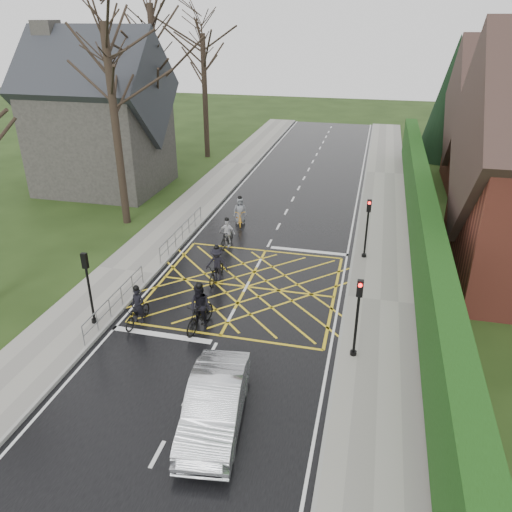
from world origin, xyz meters
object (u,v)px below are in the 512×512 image
at_px(cyclist_back, 200,311).
at_px(car, 215,404).
at_px(cyclist_mid, 217,268).
at_px(cyclist_lead, 240,214).
at_px(cyclist_rear, 138,311).
at_px(cyclist_front, 227,236).

bearing_deg(cyclist_back, car, -54.85).
distance_m(cyclist_mid, cyclist_lead, 7.18).
bearing_deg(cyclist_back, cyclist_mid, 109.31).
xyz_separation_m(cyclist_mid, car, (2.73, -8.76, 0.09)).
distance_m(cyclist_rear, cyclist_mid, 4.65).
bearing_deg(cyclist_rear, cyclist_lead, 89.72).
distance_m(cyclist_mid, cyclist_front, 3.83).
bearing_deg(cyclist_back, cyclist_front, 109.97).
xyz_separation_m(cyclist_mid, cyclist_lead, (-0.84, 7.13, -0.06)).
height_order(cyclist_back, cyclist_lead, cyclist_back).
xyz_separation_m(cyclist_back, cyclist_lead, (-1.42, 11.07, -0.17)).
bearing_deg(cyclist_back, cyclist_lead, 108.32).
height_order(cyclist_rear, car, cyclist_rear).
xyz_separation_m(cyclist_front, car, (3.37, -12.53, 0.14)).
height_order(cyclist_back, cyclist_mid, cyclist_back).
relative_size(cyclist_back, cyclist_lead, 1.12).
xyz_separation_m(cyclist_rear, car, (4.71, -4.54, 0.20)).
xyz_separation_m(cyclist_back, cyclist_front, (-1.22, 7.72, -0.16)).
relative_size(cyclist_mid, car, 0.41).
relative_size(cyclist_back, cyclist_mid, 1.12).
bearing_deg(cyclist_lead, cyclist_front, -105.53).
distance_m(cyclist_rear, cyclist_front, 8.10).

